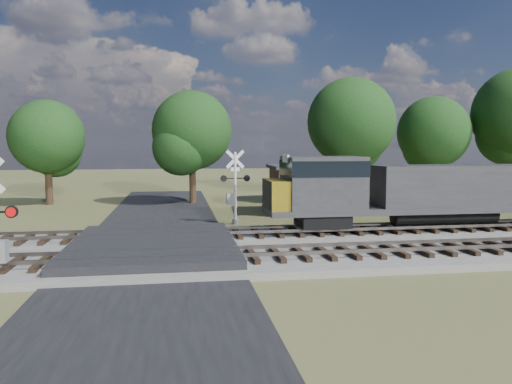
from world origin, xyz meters
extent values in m
plane|color=#4D532C|center=(0.00, 0.00, 0.00)|extent=(160.00, 160.00, 0.00)
cube|color=gray|center=(10.00, 0.50, 0.15)|extent=(140.00, 10.00, 0.30)
cube|color=black|center=(0.00, 0.00, 0.04)|extent=(7.00, 60.00, 0.08)
cube|color=#262628|center=(0.00, 0.50, 0.32)|extent=(7.00, 9.00, 0.62)
cube|color=black|center=(2.00, -2.00, 0.39)|extent=(44.00, 2.60, 0.18)
cube|color=#5C554F|center=(10.00, -2.72, 0.55)|extent=(140.00, 0.08, 0.15)
cube|color=#5C554F|center=(10.00, -1.28, 0.55)|extent=(140.00, 0.08, 0.15)
cube|color=black|center=(2.00, 3.00, 0.39)|extent=(44.00, 2.60, 0.18)
cube|color=#5C554F|center=(10.00, 2.28, 0.55)|extent=(140.00, 0.08, 0.15)
cube|color=#5C554F|center=(10.00, 3.72, 0.55)|extent=(140.00, 0.08, 0.15)
cylinder|color=red|center=(-3.98, -5.20, 2.72)|extent=(0.39, 0.12, 0.38)
cylinder|color=silver|center=(4.51, 8.28, 2.18)|extent=(0.15, 0.15, 4.36)
cylinder|color=gray|center=(4.51, 8.28, 0.16)|extent=(0.39, 0.39, 0.33)
cube|color=silver|center=(4.51, 8.28, 3.92)|extent=(1.14, 0.13, 1.14)
cube|color=silver|center=(4.51, 8.28, 3.92)|extent=(1.14, 0.13, 1.14)
cube|color=silver|center=(4.51, 8.28, 3.32)|extent=(0.55, 0.07, 0.24)
cube|color=black|center=(4.51, 8.28, 2.78)|extent=(1.74, 0.19, 0.07)
cylinder|color=red|center=(5.22, 8.33, 2.78)|extent=(0.40, 0.14, 0.39)
cylinder|color=red|center=(3.81, 8.23, 2.78)|extent=(0.40, 0.14, 0.39)
cube|color=gray|center=(4.24, 8.26, 1.52)|extent=(0.51, 0.36, 0.71)
cube|color=#42251C|center=(9.99, 12.67, 1.57)|extent=(4.67, 4.67, 3.14)
cube|color=#2B2B2E|center=(9.99, 12.67, 3.25)|extent=(5.14, 5.14, 0.22)
cylinder|color=black|center=(-9.09, 20.55, 2.09)|extent=(0.56, 0.56, 4.18)
sphere|color=#103314|center=(-9.09, 20.55, 5.43)|extent=(5.85, 5.85, 5.85)
cylinder|color=black|center=(2.32, 19.45, 2.29)|extent=(0.56, 0.56, 4.58)
sphere|color=#103314|center=(2.32, 19.45, 5.95)|extent=(6.41, 6.41, 6.41)
cylinder|color=black|center=(15.24, 18.03, 2.57)|extent=(0.56, 0.56, 5.13)
sphere|color=#103314|center=(15.24, 18.03, 6.67)|extent=(7.19, 7.19, 7.19)
cylinder|color=black|center=(23.63, 20.11, 2.27)|extent=(0.56, 0.56, 4.54)
sphere|color=#103314|center=(23.63, 20.11, 5.90)|extent=(6.35, 6.35, 6.35)
camera|label=1|loc=(1.05, -21.36, 4.76)|focal=35.00mm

